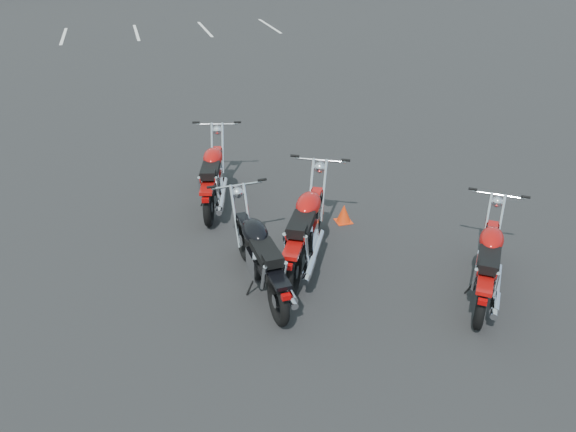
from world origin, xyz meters
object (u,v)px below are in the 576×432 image
object	(u,v)px
motorcycle_second_black	(261,256)
motorcycle_rear_red	(488,263)
motorcycle_front_red	(213,176)
motorcycle_third_red	(306,229)

from	to	relation	value
motorcycle_second_black	motorcycle_rear_red	world-z (taller)	motorcycle_second_black
motorcycle_front_red	motorcycle_rear_red	bearing A→B (deg)	-50.96
motorcycle_rear_red	motorcycle_front_red	bearing A→B (deg)	129.04
motorcycle_front_red	motorcycle_third_red	world-z (taller)	motorcycle_third_red
motorcycle_rear_red	motorcycle_third_red	bearing A→B (deg)	144.85
motorcycle_front_red	motorcycle_second_black	distance (m)	2.69
motorcycle_second_black	motorcycle_rear_red	size ratio (longest dim) A/B	1.18
motorcycle_third_red	motorcycle_front_red	bearing A→B (deg)	112.92
motorcycle_front_red	motorcycle_third_red	xyz separation A→B (m)	(0.94, -2.22, 0.02)
motorcycle_front_red	motorcycle_rear_red	distance (m)	4.68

